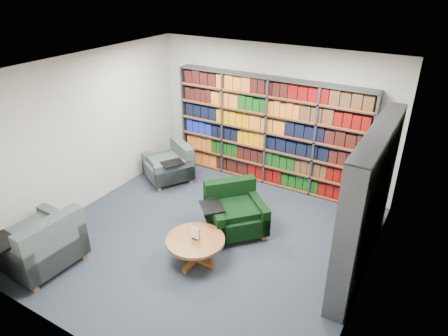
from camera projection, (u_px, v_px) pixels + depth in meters
The scene contains 7 objects.
room_shell at pixel (204, 163), 6.06m from camera, with size 5.02×5.02×2.82m.
bookshelf_back at pixel (268, 132), 8.00m from camera, with size 4.00×0.28×2.20m.
bookshelf_right at pixel (368, 203), 5.60m from camera, with size 0.28×2.50×2.20m.
chair_teal_left at pixel (172, 165), 8.43m from camera, with size 1.18×1.18×0.78m.
chair_green_right at pixel (234, 212), 6.80m from camera, with size 1.27×1.27×0.82m.
chair_teal_front at pixel (43, 246), 5.89m from camera, with size 1.07×1.22×0.93m.
coffee_table at pixel (195, 244), 6.01m from camera, with size 0.89×0.89×0.63m.
Camera 1 is at (3.01, -4.55, 4.05)m, focal length 32.00 mm.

